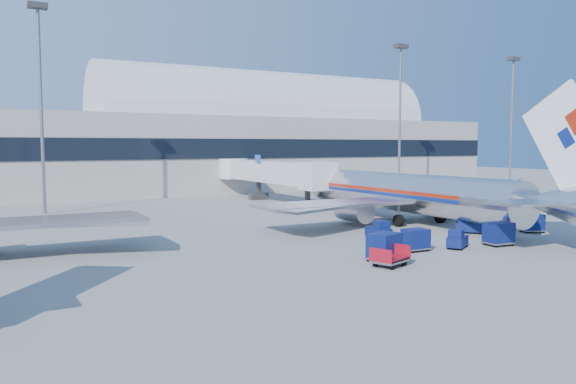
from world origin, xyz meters
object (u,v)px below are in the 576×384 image
mast_west (40,77)px  cart_train_b (386,246)px  cart_solo_near (499,233)px  airliner_main (413,193)px  mast_far_east (512,103)px  barrier_mid (514,215)px  mast_east (400,97)px  jetbridge_near (266,172)px  cart_train_c (384,246)px  tug_right (468,225)px  cart_open_red (390,259)px  cart_train_a (416,239)px  tug_left (379,231)px  cart_solo_far (532,223)px  barrier_near (491,216)px  tug_lead (457,240)px  barrier_far (535,213)px

mast_west → cart_train_b: 43.37m
cart_solo_near → airliner_main: bearing=84.8°
cart_train_b → airliner_main: bearing=17.1°
mast_far_east → barrier_mid: bearing=-140.3°
cart_train_b → cart_solo_near: cart_solo_near is taller
mast_west → mast_east: same height
jetbridge_near → mast_east: mast_east is taller
cart_train_c → mast_west: bearing=95.8°
mast_far_east → cart_train_c: mast_far_east is taller
mast_west → tug_right: (30.04, -32.43, -14.13)m
mast_far_east → cart_open_red: size_ratio=8.31×
mast_far_east → cart_train_c: size_ratio=9.14×
tug_right → cart_train_b: 13.85m
mast_far_east → cart_train_a: (-54.48, -36.39, -13.95)m
cart_open_red → cart_train_c: bearing=45.1°
mast_west → jetbridge_near: bearing=1.7°
tug_left → cart_train_c: cart_train_c is taller
mast_east → tug_right: mast_east is taller
cart_train_c → cart_solo_far: 19.10m
tug_left → mast_west: bearing=42.1°
barrier_mid → cart_train_b: bearing=-158.9°
cart_train_a → cart_train_c: 4.56m
jetbridge_near → barrier_mid: (13.70, -28.81, -3.48)m
barrier_near → tug_lead: (-14.16, -9.11, 0.20)m
tug_right → cart_train_a: bearing=-111.3°
mast_east → cart_open_red: bearing=-131.0°
airliner_main → tug_lead: 13.34m
mast_west → barrier_mid: 51.92m
tug_left → cart_solo_near: cart_solo_near is taller
cart_train_b → cart_train_c: bearing=-161.2°
barrier_near → barrier_far: 6.60m
tug_left → cart_open_red: 9.98m
barrier_far → cart_train_a: bearing=-160.8°
mast_east → cart_solo_near: (-22.59, -37.79, -13.85)m
barrier_far → tug_lead: size_ratio=1.23×
tug_lead → cart_solo_near: (3.57, -0.68, 0.29)m
tug_left → cart_open_red: size_ratio=0.92×
cart_solo_far → airliner_main: bearing=143.7°
cart_train_b → tug_lead: bearing=-23.4°
airliner_main → barrier_far: 15.02m
airliner_main → cart_train_a: (-9.48, -10.89, -2.09)m
barrier_mid → cart_solo_far: (-6.19, -6.81, 0.40)m
tug_left → cart_solo_far: size_ratio=1.13×
cart_train_b → cart_train_c: (-0.79, -0.77, 0.15)m
barrier_far → mast_west: bearing=147.9°
tug_right → barrier_mid: bearing=67.6°
tug_right → cart_train_b: size_ratio=1.10×
mast_west → cart_train_b: mast_west is taller
tug_lead → cart_train_c: bearing=157.5°
mast_west → tug_left: (21.32, -31.27, -14.09)m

